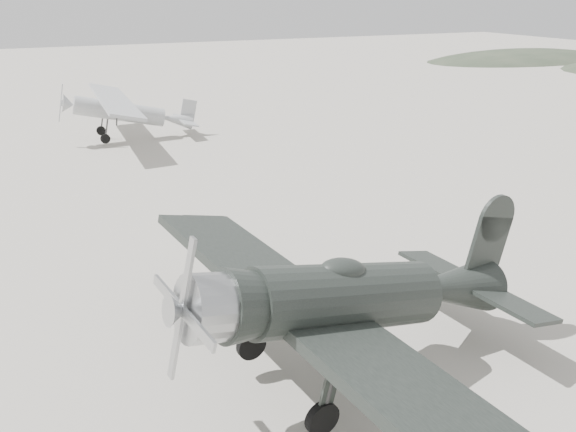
# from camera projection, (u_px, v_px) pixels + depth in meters

# --- Properties ---
(ground) EXTENTS (160.00, 160.00, 0.00)m
(ground) POSITION_uv_depth(u_px,v_px,m) (256.00, 297.00, 15.19)
(ground) COLOR #ACA399
(ground) RESTS_ON ground
(hill_northeast) EXTENTS (32.00, 16.00, 5.20)m
(hill_northeast) POSITION_uv_depth(u_px,v_px,m) (522.00, 59.00, 67.99)
(hill_northeast) COLOR #2F3B2B
(hill_northeast) RESTS_ON ground
(lowwing_monoplane) EXTENTS (8.38, 11.70, 3.76)m
(lowwing_monoplane) POSITION_uv_depth(u_px,v_px,m) (359.00, 297.00, 11.28)
(lowwing_monoplane) COLOR black
(lowwing_monoplane) RESTS_ON ground
(highwing_monoplane) EXTENTS (7.15, 10.00, 2.86)m
(highwing_monoplane) POSITION_uv_depth(u_px,v_px,m) (125.00, 108.00, 30.46)
(highwing_monoplane) COLOR gray
(highwing_monoplane) RESTS_ON ground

